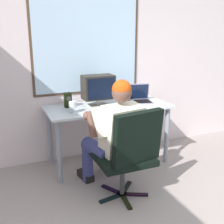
{
  "coord_description": "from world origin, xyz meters",
  "views": [
    {
      "loc": [
        -1.2,
        -1.04,
        1.61
      ],
      "look_at": [
        -0.07,
        1.65,
        0.79
      ],
      "focal_mm": 44.94,
      "sensor_mm": 36.0,
      "label": 1
    }
  ],
  "objects_px": {
    "person_seated": "(114,134)",
    "crt_monitor": "(98,88)",
    "office_chair": "(129,151)",
    "wine_glass": "(73,105)",
    "desk_speaker": "(68,100)",
    "laptop": "(137,97)",
    "desk": "(108,115)"
  },
  "relations": [
    {
      "from": "crt_monitor",
      "to": "desk",
      "type": "bearing_deg",
      "value": -11.73
    },
    {
      "from": "person_seated",
      "to": "laptop",
      "type": "xyz_separation_m",
      "value": [
        0.6,
        0.66,
        0.19
      ]
    },
    {
      "from": "office_chair",
      "to": "desk",
      "type": "bearing_deg",
      "value": 80.88
    },
    {
      "from": "crt_monitor",
      "to": "wine_glass",
      "type": "distance_m",
      "value": 0.42
    },
    {
      "from": "desk",
      "to": "desk_speaker",
      "type": "relative_size",
      "value": 8.51
    },
    {
      "from": "crt_monitor",
      "to": "wine_glass",
      "type": "xyz_separation_m",
      "value": [
        -0.36,
        -0.16,
        -0.14
      ]
    },
    {
      "from": "crt_monitor",
      "to": "laptop",
      "type": "xyz_separation_m",
      "value": [
        0.54,
        0.02,
        -0.17
      ]
    },
    {
      "from": "crt_monitor",
      "to": "wine_glass",
      "type": "height_order",
      "value": "crt_monitor"
    },
    {
      "from": "wine_glass",
      "to": "desk_speaker",
      "type": "relative_size",
      "value": 0.73
    },
    {
      "from": "office_chair",
      "to": "desk_speaker",
      "type": "relative_size",
      "value": 5.35
    },
    {
      "from": "person_seated",
      "to": "desk_speaker",
      "type": "bearing_deg",
      "value": 111.61
    },
    {
      "from": "person_seated",
      "to": "crt_monitor",
      "type": "relative_size",
      "value": 3.16
    },
    {
      "from": "office_chair",
      "to": "person_seated",
      "type": "xyz_separation_m",
      "value": [
        -0.04,
        0.26,
        0.09
      ]
    },
    {
      "from": "person_seated",
      "to": "wine_glass",
      "type": "xyz_separation_m",
      "value": [
        -0.3,
        0.47,
        0.22
      ]
    },
    {
      "from": "person_seated",
      "to": "wine_glass",
      "type": "relative_size",
      "value": 9.2
    },
    {
      "from": "crt_monitor",
      "to": "desk_speaker",
      "type": "bearing_deg",
      "value": 165.0
    },
    {
      "from": "desk",
      "to": "crt_monitor",
      "type": "relative_size",
      "value": 4.0
    },
    {
      "from": "wine_glass",
      "to": "desk_speaker",
      "type": "bearing_deg",
      "value": 87.92
    },
    {
      "from": "person_seated",
      "to": "laptop",
      "type": "distance_m",
      "value": 0.91
    },
    {
      "from": "crt_monitor",
      "to": "office_chair",
      "type": "bearing_deg",
      "value": -91.2
    },
    {
      "from": "laptop",
      "to": "desk_speaker",
      "type": "distance_m",
      "value": 0.89
    },
    {
      "from": "office_chair",
      "to": "crt_monitor",
      "type": "bearing_deg",
      "value": 88.8
    },
    {
      "from": "desk",
      "to": "laptop",
      "type": "xyz_separation_m",
      "value": [
        0.42,
        0.05,
        0.18
      ]
    },
    {
      "from": "office_chair",
      "to": "wine_glass",
      "type": "relative_size",
      "value": 7.33
    },
    {
      "from": "desk",
      "to": "office_chair",
      "type": "height_order",
      "value": "office_chair"
    },
    {
      "from": "laptop",
      "to": "wine_glass",
      "type": "height_order",
      "value": "laptop"
    },
    {
      "from": "desk",
      "to": "crt_monitor",
      "type": "distance_m",
      "value": 0.36
    },
    {
      "from": "desk_speaker",
      "to": "laptop",
      "type": "bearing_deg",
      "value": -4.54
    },
    {
      "from": "wine_glass",
      "to": "office_chair",
      "type": "bearing_deg",
      "value": -65.04
    },
    {
      "from": "wine_glass",
      "to": "desk_speaker",
      "type": "xyz_separation_m",
      "value": [
        0.01,
        0.26,
        0.0
      ]
    },
    {
      "from": "person_seated",
      "to": "desk_speaker",
      "type": "xyz_separation_m",
      "value": [
        -0.29,
        0.73,
        0.22
      ]
    },
    {
      "from": "crt_monitor",
      "to": "desk_speaker",
      "type": "xyz_separation_m",
      "value": [
        -0.35,
        0.09,
        -0.14
      ]
    }
  ]
}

